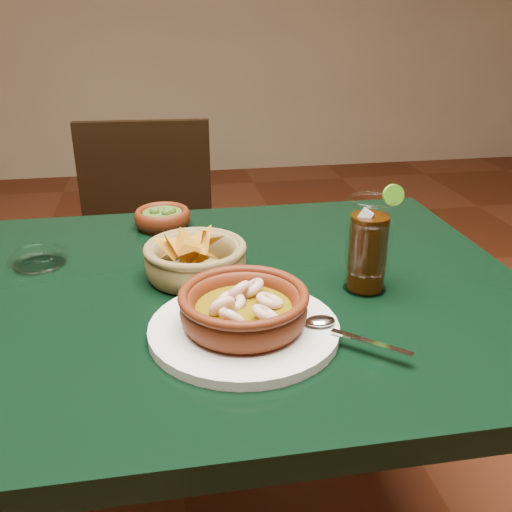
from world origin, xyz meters
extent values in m
cube|color=black|center=(0.00, 0.00, 0.73)|extent=(1.20, 0.80, 0.04)
cylinder|color=black|center=(0.54, 0.34, 0.35)|extent=(0.06, 0.06, 0.71)
cube|color=black|center=(-0.06, 0.64, 0.44)|extent=(0.43, 0.43, 0.04)
cylinder|color=black|center=(-0.24, 0.48, 0.22)|extent=(0.03, 0.03, 0.44)
cylinder|color=black|center=(0.10, 0.45, 0.22)|extent=(0.03, 0.03, 0.44)
cylinder|color=black|center=(-0.22, 0.83, 0.22)|extent=(0.03, 0.03, 0.44)
cylinder|color=black|center=(0.13, 0.80, 0.22)|extent=(0.03, 0.03, 0.44)
cube|color=black|center=(-0.05, 0.82, 0.67)|extent=(0.39, 0.05, 0.43)
cylinder|color=silver|center=(0.10, -0.15, 0.76)|extent=(0.27, 0.27, 0.01)
cylinder|color=#4B1A0A|center=(0.10, -0.15, 0.77)|extent=(0.16, 0.16, 0.01)
torus|color=#4B1A0A|center=(0.10, -0.15, 0.79)|extent=(0.20, 0.20, 0.04)
torus|color=#4B1A0A|center=(0.10, -0.15, 0.81)|extent=(0.18, 0.18, 0.01)
cylinder|color=#634E06|center=(0.10, -0.15, 0.79)|extent=(0.14, 0.14, 0.01)
torus|color=beige|center=(0.14, -0.15, 0.80)|extent=(0.06, 0.06, 0.03)
torus|color=beige|center=(0.12, -0.12, 0.80)|extent=(0.06, 0.06, 0.04)
torus|color=beige|center=(0.10, -0.12, 0.80)|extent=(0.06, 0.05, 0.05)
torus|color=beige|center=(0.08, -0.14, 0.80)|extent=(0.05, 0.05, 0.03)
torus|color=beige|center=(0.07, -0.17, 0.80)|extent=(0.06, 0.04, 0.05)
torus|color=beige|center=(0.08, -0.20, 0.80)|extent=(0.05, 0.04, 0.05)
torus|color=beige|center=(0.12, -0.20, 0.80)|extent=(0.05, 0.04, 0.04)
cube|color=silver|center=(0.26, -0.24, 0.77)|extent=(0.09, 0.08, 0.00)
ellipsoid|color=silver|center=(0.21, -0.17, 0.77)|extent=(0.04, 0.03, 0.01)
cylinder|color=olive|center=(0.05, 0.05, 0.75)|extent=(0.15, 0.15, 0.01)
torus|color=olive|center=(0.05, 0.05, 0.78)|extent=(0.21, 0.21, 0.06)
torus|color=olive|center=(0.05, 0.05, 0.80)|extent=(0.18, 0.18, 0.01)
cone|color=#BC7215|center=(0.07, 0.05, 0.81)|extent=(0.08, 0.05, 0.06)
cone|color=#BC7215|center=(0.06, 0.04, 0.82)|extent=(0.03, 0.08, 0.09)
cone|color=#BC7215|center=(0.01, 0.02, 0.82)|extent=(0.04, 0.07, 0.08)
cone|color=#BC7215|center=(0.05, 0.03, 0.82)|extent=(0.09, 0.08, 0.05)
cone|color=#BC7215|center=(0.03, 0.08, 0.79)|extent=(0.05, 0.08, 0.08)
cone|color=#BC7215|center=(0.01, 0.08, 0.80)|extent=(0.08, 0.09, 0.05)
cone|color=#BC7215|center=(0.04, 0.07, 0.80)|extent=(0.09, 0.04, 0.08)
cone|color=#BC7215|center=(0.04, 0.05, 0.78)|extent=(0.04, 0.06, 0.06)
cone|color=#BC7215|center=(0.03, 0.02, 0.82)|extent=(0.07, 0.06, 0.07)
cone|color=#BC7215|center=(0.01, 0.03, 0.82)|extent=(0.08, 0.07, 0.06)
cone|color=#BC7215|center=(0.04, 0.07, 0.81)|extent=(0.07, 0.09, 0.07)
cone|color=#BC7215|center=(0.06, 0.04, 0.82)|extent=(0.08, 0.08, 0.05)
cone|color=#BC7215|center=(0.06, 0.08, 0.78)|extent=(0.03, 0.08, 0.09)
cone|color=#BC7215|center=(0.06, 0.04, 0.80)|extent=(0.07, 0.09, 0.06)
cone|color=#BC7215|center=(0.04, 0.06, 0.78)|extent=(0.09, 0.04, 0.08)
cone|color=#BC7215|center=(0.04, 0.03, 0.78)|extent=(0.09, 0.09, 0.03)
cylinder|color=#4B1A0A|center=(0.00, 0.30, 0.75)|extent=(0.10, 0.10, 0.01)
torus|color=#4B1A0A|center=(0.00, 0.30, 0.77)|extent=(0.14, 0.14, 0.04)
cylinder|color=#294611|center=(0.00, 0.30, 0.78)|extent=(0.08, 0.08, 0.01)
sphere|color=#294611|center=(0.00, 0.28, 0.79)|extent=(0.02, 0.02, 0.02)
sphere|color=#294611|center=(-0.02, 0.30, 0.79)|extent=(0.02, 0.02, 0.02)
sphere|color=#294611|center=(0.01, 0.30, 0.79)|extent=(0.02, 0.02, 0.02)
sphere|color=#294611|center=(0.01, 0.29, 0.79)|extent=(0.02, 0.02, 0.02)
sphere|color=#294611|center=(0.01, 0.30, 0.79)|extent=(0.02, 0.02, 0.02)
cylinder|color=white|center=(0.32, -0.05, 0.75)|extent=(0.07, 0.07, 0.01)
torus|color=white|center=(0.32, -0.05, 0.83)|extent=(0.15, 0.15, 0.09)
cylinder|color=black|center=(0.32, -0.05, 0.82)|extent=(0.06, 0.06, 0.12)
cube|color=silver|center=(0.31, -0.04, 0.85)|extent=(0.03, 0.02, 0.02)
cube|color=silver|center=(0.31, -0.05, 0.86)|extent=(0.03, 0.02, 0.03)
cube|color=silver|center=(0.31, -0.05, 0.88)|extent=(0.03, 0.02, 0.03)
torus|color=white|center=(0.32, -0.05, 0.90)|extent=(0.08, 0.08, 0.00)
cylinder|color=#4FA21C|center=(0.35, -0.05, 0.91)|extent=(0.03, 0.01, 0.03)
cylinder|color=white|center=(-0.23, 0.14, 0.75)|extent=(0.09, 0.09, 0.01)
torus|color=white|center=(-0.23, 0.14, 0.76)|extent=(0.11, 0.11, 0.03)
camera|label=1|loc=(0.00, -0.85, 1.18)|focal=40.00mm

